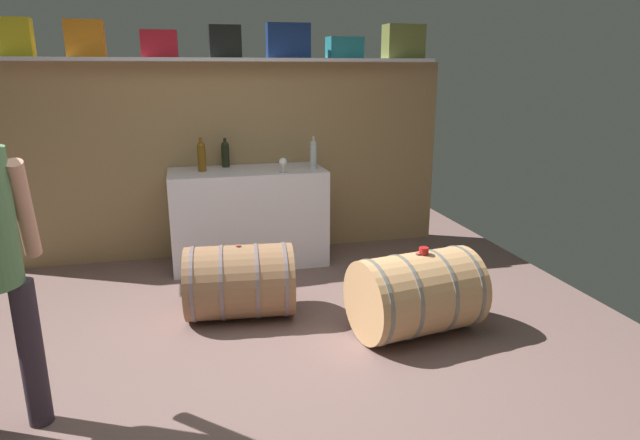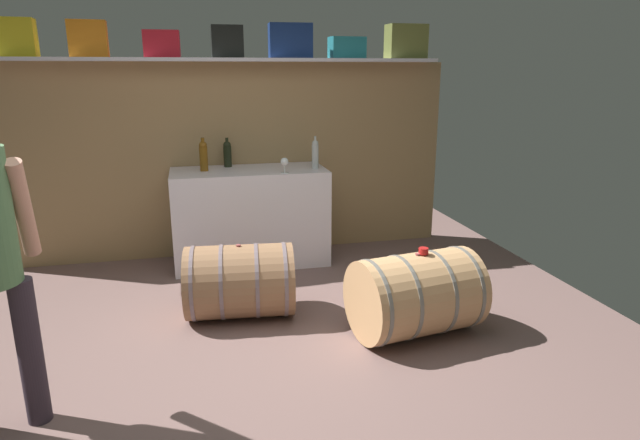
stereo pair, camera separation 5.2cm
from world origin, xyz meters
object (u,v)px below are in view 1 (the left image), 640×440
object	(u,v)px
toolcase_navy	(288,41)
wine_bottle_amber	(202,156)
wine_glass	(283,162)
toolcase_yellow	(12,37)
toolcase_red	(159,44)
wine_bottle_clear	(313,154)
toolcase_orange	(85,39)
wine_barrel_far	(240,281)
toolcase_teal	(345,48)
toolcase_olive	(403,42)
wine_barrel_near	(416,294)
wine_bottle_dark	(225,154)
work_cabinet	(249,217)
tasting_cup	(424,250)
toolcase_black	(225,42)

from	to	relation	value
toolcase_navy	wine_bottle_amber	xyz separation A→B (m)	(-0.89, -0.21, -1.05)
wine_glass	wine_bottle_amber	bearing A→B (deg)	158.99
toolcase_yellow	wine_bottle_amber	distance (m)	1.87
toolcase_red	wine_bottle_clear	xyz separation A→B (m)	(1.36, -0.33, -1.01)
toolcase_red	toolcase_navy	xyz separation A→B (m)	(1.20, 0.00, 0.04)
toolcase_orange	wine_barrel_far	bearing A→B (deg)	-55.47
toolcase_teal	wine_bottle_amber	size ratio (longest dim) A/B	1.09
toolcase_yellow	toolcase_olive	world-z (taller)	toolcase_olive
wine_barrel_near	toolcase_yellow	bearing A→B (deg)	135.60
wine_bottle_clear	wine_bottle_amber	distance (m)	1.06
toolcase_yellow	toolcase_orange	bearing A→B (deg)	-3.88
toolcase_orange	wine_barrel_far	size ratio (longest dim) A/B	0.37
toolcase_yellow	wine_barrel_near	size ratio (longest dim) A/B	0.34
toolcase_navy	wine_bottle_amber	world-z (taller)	toolcase_navy
toolcase_yellow	toolcase_teal	distance (m)	2.99
wine_bottle_amber	wine_bottle_dark	world-z (taller)	wine_bottle_amber
wine_bottle_clear	wine_bottle_dark	distance (m)	0.87
work_cabinet	wine_bottle_amber	world-z (taller)	wine_bottle_amber
toolcase_olive	work_cabinet	distance (m)	2.37
toolcase_orange	toolcase_teal	xyz separation A→B (m)	(2.40, 0.00, -0.06)
wine_bottle_clear	wine_glass	distance (m)	0.36
wine_bottle_clear	tasting_cup	bearing A→B (deg)	-77.25
wine_glass	tasting_cup	distance (m)	1.77
toolcase_orange	wine_bottle_clear	world-z (taller)	toolcase_orange
wine_bottle_clear	wine_barrel_near	xyz separation A→B (m)	(0.35, -1.72, -0.78)
toolcase_yellow	tasting_cup	xyz separation A→B (m)	(2.97, -2.06, -1.50)
toolcase_orange	wine_glass	xyz separation A→B (m)	(1.67, -0.49, -1.09)
wine_barrel_near	wine_bottle_amber	bearing A→B (deg)	117.80
toolcase_black	toolcase_navy	size ratio (longest dim) A/B	0.71
toolcase_black	toolcase_olive	bearing A→B (deg)	0.66
toolcase_olive	wine_bottle_amber	bearing A→B (deg)	-174.62
toolcase_olive	wine_bottle_dark	xyz separation A→B (m)	(-1.84, -0.02, -1.07)
toolcase_olive	wine_bottle_amber	size ratio (longest dim) A/B	1.24
toolcase_olive	wine_barrel_far	xyz separation A→B (m)	(-1.88, -1.46, -1.85)
toolcase_navy	toolcase_teal	distance (m)	0.57
toolcase_navy	wine_bottle_clear	bearing A→B (deg)	-60.44
toolcase_yellow	tasting_cup	size ratio (longest dim) A/B	4.66
wine_barrel_far	toolcase_teal	bearing A→B (deg)	55.12
toolcase_black	wine_glass	size ratio (longest dim) A/B	2.03
toolcase_yellow	wine_bottle_dark	world-z (taller)	toolcase_yellow
toolcase_olive	wine_bottle_clear	bearing A→B (deg)	-162.31
toolcase_orange	toolcase_yellow	bearing A→B (deg)	176.82
toolcase_yellow	toolcase_black	xyz separation A→B (m)	(1.81, 0.00, -0.02)
tasting_cup	wine_glass	bearing A→B (deg)	114.55
toolcase_orange	wine_bottle_amber	size ratio (longest dim) A/B	1.02
work_cabinet	wine_barrel_near	bearing A→B (deg)	-61.60
wine_bottle_dark	toolcase_black	bearing A→B (deg)	29.02
toolcase_red	toolcase_black	distance (m)	0.59
tasting_cup	toolcase_olive	bearing A→B (deg)	72.87
toolcase_yellow	wine_glass	distance (m)	2.56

